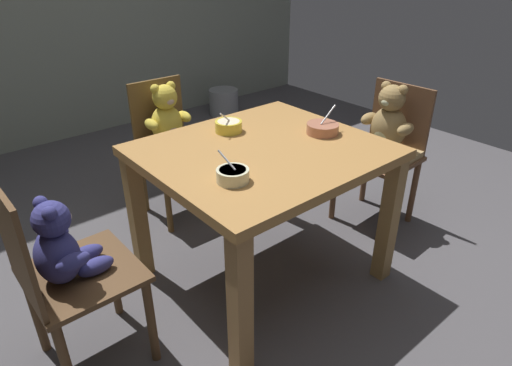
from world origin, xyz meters
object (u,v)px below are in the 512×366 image
at_px(teddy_chair_far_center, 169,132).
at_px(porridge_bowl_terracotta_near_right, 323,128).
at_px(teddy_chair_near_left, 63,261).
at_px(porridge_bowl_yellow_far_center, 228,126).
at_px(porridge_bowl_cream_near_left, 233,175).
at_px(dining_table, 263,170).
at_px(metal_pail, 224,102).
at_px(teddy_chair_near_right, 385,136).

distance_m(teddy_chair_far_center, porridge_bowl_terracotta_near_right, 0.98).
bearing_deg(teddy_chair_near_left, teddy_chair_far_center, 40.86).
bearing_deg(porridge_bowl_yellow_far_center, porridge_bowl_cream_near_left, -124.88).
xyz_separation_m(dining_table, metal_pail, (1.34, 2.15, -0.48)).
xyz_separation_m(dining_table, porridge_bowl_yellow_far_center, (-0.00, 0.26, 0.14)).
xyz_separation_m(teddy_chair_near_left, teddy_chair_near_right, (1.81, -0.08, 0.03)).
xyz_separation_m(teddy_chair_far_center, porridge_bowl_terracotta_near_right, (0.34, -0.90, 0.21)).
height_order(porridge_bowl_terracotta_near_right, porridge_bowl_yellow_far_center, porridge_bowl_terracotta_near_right).
relative_size(dining_table, teddy_chair_near_right, 1.20).
bearing_deg(porridge_bowl_yellow_far_center, teddy_chair_far_center, 90.10).
xyz_separation_m(porridge_bowl_terracotta_near_right, porridge_bowl_cream_near_left, (-0.63, -0.11, 0.00)).
relative_size(dining_table, metal_pail, 3.50).
xyz_separation_m(teddy_chair_near_right, porridge_bowl_cream_near_left, (-1.20, -0.13, 0.20)).
xyz_separation_m(teddy_chair_near_right, metal_pail, (0.44, 2.19, -0.42)).
xyz_separation_m(teddy_chair_near_left, porridge_bowl_yellow_far_center, (0.91, 0.21, 0.23)).
height_order(dining_table, teddy_chair_near_left, teddy_chair_near_left).
relative_size(teddy_chair_far_center, metal_pail, 2.84).
relative_size(dining_table, porridge_bowl_terracotta_near_right, 6.18).
bearing_deg(porridge_bowl_cream_near_left, teddy_chair_far_center, 73.78).
distance_m(teddy_chair_far_center, porridge_bowl_cream_near_left, 1.07).
xyz_separation_m(teddy_chair_near_right, teddy_chair_far_center, (-0.90, 0.88, -0.01)).
distance_m(dining_table, porridge_bowl_terracotta_near_right, 0.36).
distance_m(teddy_chair_far_center, porridge_bowl_yellow_far_center, 0.62).
height_order(porridge_bowl_yellow_far_center, metal_pail, porridge_bowl_yellow_far_center).
bearing_deg(porridge_bowl_terracotta_near_right, teddy_chair_near_right, 1.64).
height_order(teddy_chair_near_right, metal_pail, teddy_chair_near_right).
distance_m(teddy_chair_near_left, porridge_bowl_yellow_far_center, 0.96).
bearing_deg(metal_pail, porridge_bowl_cream_near_left, -125.34).
height_order(teddy_chair_near_left, porridge_bowl_terracotta_near_right, teddy_chair_near_left).
distance_m(dining_table, teddy_chair_near_right, 0.90).
relative_size(dining_table, teddy_chair_far_center, 1.23).
height_order(teddy_chair_far_center, porridge_bowl_cream_near_left, same).
height_order(teddy_chair_near_right, porridge_bowl_yellow_far_center, teddy_chair_near_right).
bearing_deg(teddy_chair_near_right, teddy_chair_far_center, -46.69).
relative_size(teddy_chair_near_right, porridge_bowl_yellow_far_center, 6.36).
relative_size(teddy_chair_near_right, porridge_bowl_terracotta_near_right, 5.16).
relative_size(dining_table, porridge_bowl_cream_near_left, 7.56).
bearing_deg(porridge_bowl_terracotta_near_right, teddy_chair_near_left, 175.45).
xyz_separation_m(porridge_bowl_cream_near_left, metal_pail, (1.64, 2.32, -0.62)).
bearing_deg(metal_pail, teddy_chair_near_right, -101.48).
distance_m(dining_table, teddy_chair_near_left, 0.92).
height_order(porridge_bowl_cream_near_left, metal_pail, porridge_bowl_cream_near_left).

